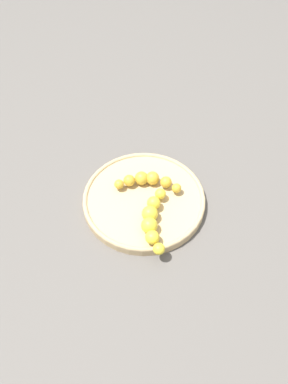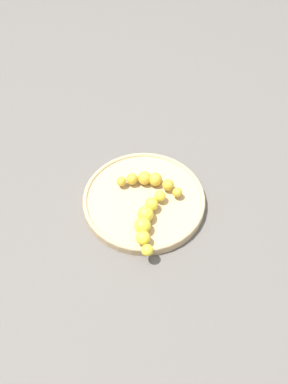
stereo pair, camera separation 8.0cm
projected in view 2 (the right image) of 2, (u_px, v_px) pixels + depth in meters
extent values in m
plane|color=#56514C|center=(144.00, 203.00, 0.83)|extent=(2.40, 2.40, 0.00)
cylinder|color=tan|center=(144.00, 200.00, 0.82)|extent=(0.27, 0.27, 0.02)
torus|color=tan|center=(144.00, 198.00, 0.81)|extent=(0.27, 0.27, 0.01)
sphere|color=gold|center=(177.00, 192.00, 0.80)|extent=(0.02, 0.02, 0.02)
sphere|color=gold|center=(168.00, 185.00, 0.82)|extent=(0.03, 0.03, 0.03)
sphere|color=gold|center=(157.00, 180.00, 0.82)|extent=(0.03, 0.03, 0.03)
sphere|color=gold|center=(145.00, 178.00, 0.83)|extent=(0.03, 0.03, 0.03)
sphere|color=gold|center=(132.00, 179.00, 0.83)|extent=(0.03, 0.03, 0.03)
sphere|color=gold|center=(120.00, 183.00, 0.82)|extent=(0.02, 0.02, 0.02)
sphere|color=yellow|center=(160.00, 196.00, 0.79)|extent=(0.02, 0.02, 0.02)
sphere|color=yellow|center=(151.00, 204.00, 0.78)|extent=(0.03, 0.03, 0.03)
sphere|color=yellow|center=(145.00, 214.00, 0.76)|extent=(0.03, 0.03, 0.03)
sphere|color=yellow|center=(143.00, 226.00, 0.75)|extent=(0.03, 0.03, 0.03)
sphere|color=yellow|center=(143.00, 238.00, 0.73)|extent=(0.03, 0.03, 0.03)
sphere|color=yellow|center=(147.00, 250.00, 0.71)|extent=(0.02, 0.02, 0.02)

